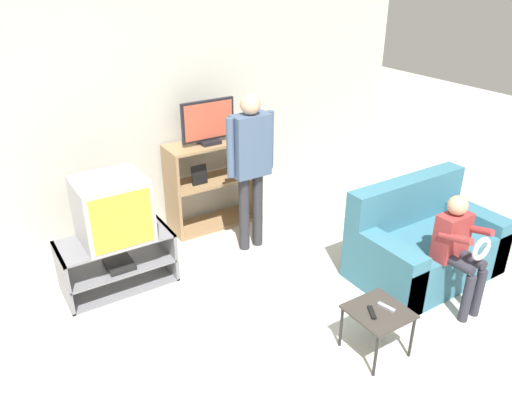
{
  "coord_description": "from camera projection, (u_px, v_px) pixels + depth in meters",
  "views": [
    {
      "loc": [
        -1.88,
        -1.55,
        2.81
      ],
      "look_at": [
        0.25,
        1.82,
        0.9
      ],
      "focal_mm": 35.0,
      "sensor_mm": 36.0,
      "label": 1
    }
  ],
  "objects": [
    {
      "name": "television_flat",
      "position": [
        208.0,
        123.0,
        5.29
      ],
      "size": [
        0.61,
        0.2,
        0.47
      ],
      "color": "black",
      "rests_on": "media_shelf"
    },
    {
      "name": "couch",
      "position": [
        423.0,
        245.0,
        4.83
      ],
      "size": [
        1.41,
        0.84,
        0.9
      ],
      "color": "teal",
      "rests_on": "ground_plane"
    },
    {
      "name": "wall_back",
      "position": [
        160.0,
        116.0,
        5.29
      ],
      "size": [
        6.4,
        0.06,
        2.6
      ],
      "color": "beige",
      "rests_on": "ground_plane"
    },
    {
      "name": "media_shelf",
      "position": [
        211.0,
        183.0,
        5.63
      ],
      "size": [
        0.99,
        0.4,
        1.01
      ],
      "color": "#9E7A51",
      "rests_on": "ground_plane"
    },
    {
      "name": "person_seated_child",
      "position": [
        459.0,
        244.0,
        4.23
      ],
      "size": [
        0.33,
        0.43,
        1.04
      ],
      "color": "#2D2D38",
      "rests_on": "ground_plane"
    },
    {
      "name": "snack_table",
      "position": [
        378.0,
        316.0,
        3.81
      ],
      "size": [
        0.43,
        0.43,
        0.39
      ],
      "color": "#38332D",
      "rests_on": "ground_plane"
    },
    {
      "name": "television_main",
      "position": [
        112.0,
        209.0,
        4.43
      ],
      "size": [
        0.6,
        0.56,
        0.59
      ],
      "color": "#9E9EA3",
      "rests_on": "tv_stand"
    },
    {
      "name": "tv_stand",
      "position": [
        117.0,
        262.0,
        4.66
      ],
      "size": [
        1.02,
        0.51,
        0.5
      ],
      "color": "slate",
      "rests_on": "ground_plane"
    },
    {
      "name": "remote_control_white",
      "position": [
        386.0,
        307.0,
        3.81
      ],
      "size": [
        0.07,
        0.15,
        0.02
      ],
      "primitive_type": "cube",
      "rotation": [
        0.0,
        0.0,
        0.22
      ],
      "color": "gray",
      "rests_on": "snack_table"
    },
    {
      "name": "remote_control_black",
      "position": [
        372.0,
        312.0,
        3.75
      ],
      "size": [
        0.1,
        0.14,
        0.02
      ],
      "primitive_type": "cube",
      "rotation": [
        0.0,
        0.0,
        -0.53
      ],
      "color": "black",
      "rests_on": "snack_table"
    },
    {
      "name": "person_standing_adult",
      "position": [
        251.0,
        158.0,
        4.97
      ],
      "size": [
        0.53,
        0.2,
        1.66
      ],
      "color": "#2D2D33",
      "rests_on": "ground_plane"
    }
  ]
}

